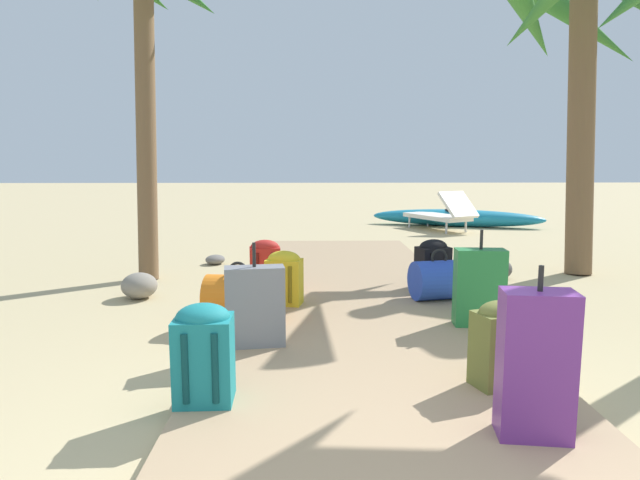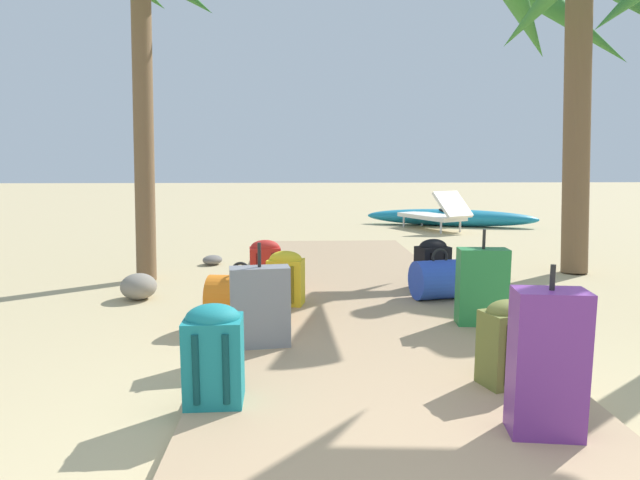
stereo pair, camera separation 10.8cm
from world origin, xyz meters
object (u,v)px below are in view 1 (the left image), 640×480
(backpack_teal, at_px, (204,350))
(palm_tree_far_right, at_px, (587,41))
(duffel_bag_blue, at_px, (438,280))
(backpack_olive, at_px, (499,342))
(lounge_chair, at_px, (442,214))
(suitcase_purple, at_px, (536,365))
(backpack_yellow, at_px, (284,276))
(duffel_bag_orange, at_px, (239,297))
(suitcase_green, at_px, (479,287))
(suitcase_grey, at_px, (255,306))
(backpack_black, at_px, (433,262))
(kayak, at_px, (456,218))
(backpack_red, at_px, (265,263))

(backpack_teal, xyz_separation_m, palm_tree_far_right, (3.81, 3.78, 2.37))
(duffel_bag_blue, relative_size, palm_tree_far_right, 0.14)
(backpack_olive, bearing_deg, lounge_chair, 78.53)
(lounge_chair, bearing_deg, suitcase_purple, -100.91)
(backpack_olive, bearing_deg, palm_tree_far_right, 58.83)
(backpack_yellow, xyz_separation_m, duffel_bag_orange, (-0.35, -0.46, -0.07))
(backpack_teal, xyz_separation_m, lounge_chair, (3.16, 7.75, -0.03))
(suitcase_purple, relative_size, lounge_chair, 0.49)
(suitcase_green, relative_size, suitcase_purple, 0.93)
(backpack_yellow, bearing_deg, duffel_bag_orange, -127.24)
(suitcase_purple, distance_m, backpack_olive, 0.58)
(suitcase_grey, distance_m, backpack_black, 2.38)
(suitcase_purple, distance_m, backpack_black, 3.04)
(kayak, bearing_deg, backpack_black, -107.37)
(suitcase_purple, bearing_deg, backpack_olive, 86.69)
(suitcase_purple, relative_size, backpack_red, 1.63)
(suitcase_green, relative_size, backpack_teal, 1.41)
(suitcase_green, bearing_deg, backpack_teal, -144.82)
(backpack_yellow, xyz_separation_m, kayak, (3.30, 6.48, -0.16))
(backpack_black, distance_m, backpack_teal, 3.19)
(lounge_chair, bearing_deg, suitcase_green, -101.32)
(duffel_bag_blue, bearing_deg, duffel_bag_orange, -161.21)
(backpack_black, distance_m, backpack_yellow, 1.61)
(backpack_yellow, distance_m, lounge_chair, 6.42)
(suitcase_grey, relative_size, duffel_bag_orange, 1.26)
(suitcase_green, bearing_deg, duffel_bag_blue, 98.69)
(duffel_bag_orange, relative_size, kayak, 0.16)
(suitcase_purple, bearing_deg, suitcase_grey, 137.35)
(backpack_yellow, bearing_deg, suitcase_green, -23.35)
(suitcase_purple, height_order, duffel_bag_orange, suitcase_purple)
(backpack_olive, bearing_deg, duffel_bag_blue, 86.24)
(duffel_bag_blue, bearing_deg, lounge_chair, 75.92)
(backpack_yellow, relative_size, palm_tree_far_right, 0.13)
(backpack_red, distance_m, lounge_chair, 6.01)
(duffel_bag_blue, height_order, backpack_yellow, backpack_yellow)
(duffel_bag_blue, bearing_deg, backpack_olive, -93.76)
(backpack_olive, xyz_separation_m, backpack_yellow, (-1.28, 1.82, -0.01))
(kayak, bearing_deg, suitcase_grey, -114.52)
(backpack_red, bearing_deg, duffel_bag_orange, -97.14)
(backpack_red, xyz_separation_m, lounge_chair, (3.04, 5.18, -0.01))
(duffel_bag_blue, height_order, kayak, duffel_bag_blue)
(kayak, bearing_deg, backpack_red, -120.85)
(suitcase_green, height_order, backpack_red, suitcase_green)
(backpack_olive, xyz_separation_m, duffel_bag_orange, (-1.63, 1.36, -0.08))
(suitcase_green, distance_m, duffel_bag_blue, 0.82)
(suitcase_purple, distance_m, lounge_chair, 8.31)
(suitcase_grey, height_order, duffel_bag_blue, suitcase_grey)
(backpack_red, distance_m, kayak, 6.86)
(backpack_red, relative_size, kayak, 0.14)
(suitcase_purple, relative_size, duffel_bag_orange, 1.41)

